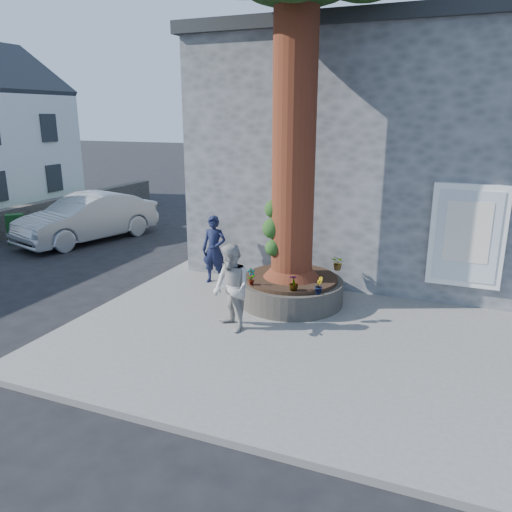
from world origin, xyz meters
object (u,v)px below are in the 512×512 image
at_px(planter, 291,290).
at_px(woman, 231,288).
at_px(a_board_sign, 16,229).
at_px(man, 214,250).
at_px(car_silver, 88,218).

height_order(planter, woman, woman).
distance_m(planter, a_board_sign, 10.47).
relative_size(planter, a_board_sign, 2.30).
xyz_separation_m(man, woman, (1.59, -2.43, 0.01)).
relative_size(planter, man, 1.37).
xyz_separation_m(woman, car_silver, (-7.72, 5.06, -0.17)).
height_order(car_silver, a_board_sign, car_silver).
distance_m(car_silver, a_board_sign, 2.33).
bearing_deg(a_board_sign, planter, -50.62).
bearing_deg(a_board_sign, woman, -61.21).
bearing_deg(planter, man, 164.75).
bearing_deg(car_silver, planter, -5.16).
relative_size(man, a_board_sign, 1.68).
bearing_deg(planter, a_board_sign, 169.03).
distance_m(man, car_silver, 6.68).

